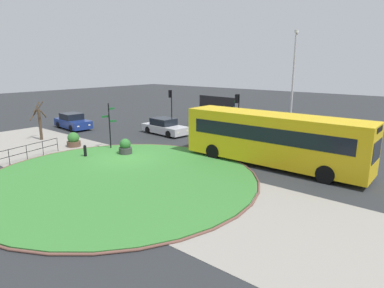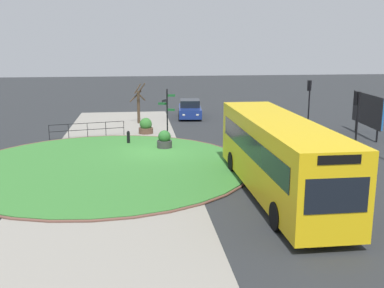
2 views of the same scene
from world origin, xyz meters
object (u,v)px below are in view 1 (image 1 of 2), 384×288
Objects in this scene: car_far_lane at (73,122)px; street_tree_bare at (40,121)px; signpost_directional at (110,123)px; traffic_light_near at (171,99)px; car_near_lane at (165,127)px; planter_near_signpost at (74,140)px; bollard_foreground at (85,151)px; traffic_light_far at (237,105)px; bus_yellow at (272,138)px; billboard_left at (217,107)px; lamppost_tall at (293,83)px; planter_kerbside at (125,148)px.

street_tree_bare reaches higher than car_far_lane.
traffic_light_near is at bearing 110.95° from signpost_directional.
car_near_lane is 8.04m from planter_near_signpost.
car_far_lane reaches higher than bollard_foreground.
traffic_light_far is 3.19× the size of planter_near_signpost.
street_tree_bare is at bearing 44.49° from traffic_light_far.
bus_yellow is 3.26× the size of traffic_light_near.
bus_yellow reaches higher than billboard_left.
car_far_lane is 5.03m from street_tree_bare.
car_near_lane is at bearing 37.04° from traffic_light_far.
lamppost_tall reaches higher than planter_kerbside.
planter_kerbside is at bearing 11.69° from planter_near_signpost.
car_near_lane is (-1.21, 8.91, 0.21)m from bollard_foreground.
billboard_left is (-8.84, 1.89, -2.85)m from lamppost_tall.
street_tree_bare is at bearing -165.74° from signpost_directional.
bollard_foreground is at bearing -120.34° from lamppost_tall.
planter_kerbside is (2.75, -6.73, -0.13)m from car_near_lane.
lamppost_tall reaches higher than signpost_directional.
bus_yellow is at bearing 162.30° from traffic_light_near.
car_far_lane is 4.08× the size of planter_near_signpost.
car_near_lane is 9.56m from car_far_lane.
traffic_light_near is at bearing 131.80° from car_near_lane.
billboard_left is (0.65, 7.12, 1.16)m from car_near_lane.
street_tree_bare is (-18.05, -5.67, -0.16)m from bus_yellow.
signpost_directional is at bearing 14.26° from street_tree_bare.
street_tree_bare is at bearing -173.79° from planter_near_signpost.
car_far_lane is at bearing -151.90° from car_near_lane.
car_near_lane is 0.53× the size of lamppost_tall.
traffic_light_far reaches higher than bus_yellow.
car_far_lane is 1.28× the size of traffic_light_far.
traffic_light_near is (-4.73, 13.50, 2.12)m from bollard_foreground.
lamppost_tall reaches higher than street_tree_bare.
planter_near_signpost is (-7.12, -11.93, -2.13)m from traffic_light_far.
traffic_light_far reaches higher than planter_near_signpost.
billboard_left is at bearing 90.16° from signpost_directional.
signpost_directional reaches higher than bus_yellow.
lamppost_tall is at bearing 52.91° from signpost_directional.
billboard_left is (-4.32, 2.94, -0.81)m from traffic_light_far.
planter_near_signpost is at bearing -168.31° from planter_kerbside.
planter_near_signpost is 0.97× the size of planter_kerbside.
traffic_light_near is at bearing -5.78° from traffic_light_far.
planter_near_signpost is (-11.64, -12.97, -4.17)m from lamppost_tall.
planter_near_signpost is at bearing -25.28° from car_far_lane.
lamppost_tall is at bearing 59.66° from bollard_foreground.
traffic_light_near is 13.14m from street_tree_bare.
planter_kerbside is (4.90, 1.01, 0.03)m from planter_near_signpost.
bollard_foreground is 0.19× the size of car_far_lane.
street_tree_bare reaches higher than car_near_lane.
bus_yellow is 9.90× the size of planter_kerbside.
car_far_lane is at bearing -176.61° from bus_yellow.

